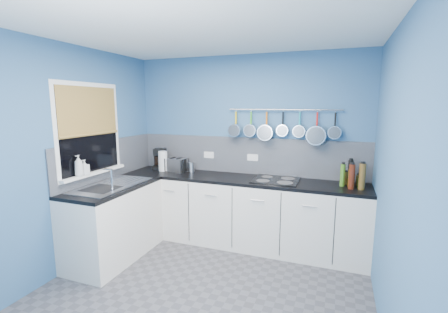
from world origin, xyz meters
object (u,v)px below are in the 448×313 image
Objects in this scene: paper_towel at (163,161)px; hob at (276,180)px; soap_bottle_a at (79,166)px; toaster at (176,165)px; canister at (191,167)px; soap_bottle_b at (85,167)px; coffee_maker at (159,159)px.

paper_towel is 0.51× the size of hob.
soap_bottle_a is 1.35m from toaster.
canister is (0.41, 0.09, -0.08)m from paper_towel.
soap_bottle_a reaches higher than hob.
paper_towel is 1.64m from hob.
soap_bottle_a reaches higher than canister.
canister is at bearing 13.10° from paper_towel.
soap_bottle_b is 0.57× the size of coffee_maker.
hob is at bearing -0.54° from paper_towel.
toaster is 1.45m from hob.
soap_bottle_a is at bearing -121.23° from canister.
hob is (1.45, -0.06, -0.09)m from toaster.
soap_bottle_b is 1.22m from coffee_maker.
soap_bottle_b is (0.00, 0.08, -0.03)m from soap_bottle_a.
paper_towel is 2.19× the size of canister.
paper_towel reaches higher than toaster.
soap_bottle_b is at bearing -103.27° from toaster.
soap_bottle_b reaches higher than hob.
canister reaches higher than hob.
soap_bottle_a is at bearing -101.70° from toaster.
toaster is at bearing -26.74° from coffee_maker.
canister is (0.77, 1.19, -0.17)m from soap_bottle_b.
toaster is 0.22m from canister.
soap_bottle_b is at bearing 90.00° from soap_bottle_a.
paper_towel is at bearing 71.57° from soap_bottle_b.
coffee_maker is 1.04× the size of toaster.
soap_bottle_a is at bearing -149.89° from hob.
soap_bottle_b is 1.43m from canister.
toaster reaches higher than hob.
soap_bottle_b is 0.59× the size of toaster.
paper_towel is 0.94× the size of coffee_maker.
paper_towel is at bearing -55.61° from coffee_maker.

